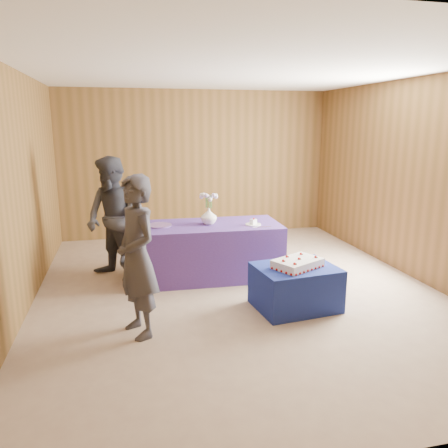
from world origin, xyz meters
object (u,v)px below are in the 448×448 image
object	(u,v)px
serving_table	(207,251)
cake_table	(295,287)
sheet_cake	(298,263)
guest_right	(113,219)
vase	(209,216)
guest_left	(137,257)

from	to	relation	value
serving_table	cake_table	bearing A→B (deg)	-56.14
serving_table	sheet_cake	world-z (taller)	serving_table
sheet_cake	guest_right	size ratio (longest dim) A/B	0.39
serving_table	guest_right	world-z (taller)	guest_right
sheet_cake	guest_right	distance (m)	2.56
guest_right	vase	bearing A→B (deg)	38.56
vase	sheet_cake	bearing A→B (deg)	-59.65
cake_table	vase	xyz separation A→B (m)	(-0.76, 1.28, 0.61)
guest_right	guest_left	bearing A→B (deg)	-33.60
cake_table	serving_table	size ratio (longest dim) A/B	0.45
vase	guest_right	world-z (taller)	guest_right
serving_table	vase	size ratio (longest dim) A/B	8.88
sheet_cake	guest_right	world-z (taller)	guest_right
guest_left	guest_right	distance (m)	1.75
sheet_cake	vase	world-z (taller)	vase
guest_left	vase	bearing A→B (deg)	123.80
sheet_cake	vase	distance (m)	1.54
cake_table	sheet_cake	size ratio (longest dim) A/B	1.36
cake_table	guest_right	distance (m)	2.59
guest_left	guest_right	size ratio (longest dim) A/B	0.97
cake_table	guest_left	distance (m)	1.89
sheet_cake	vase	size ratio (longest dim) A/B	2.94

